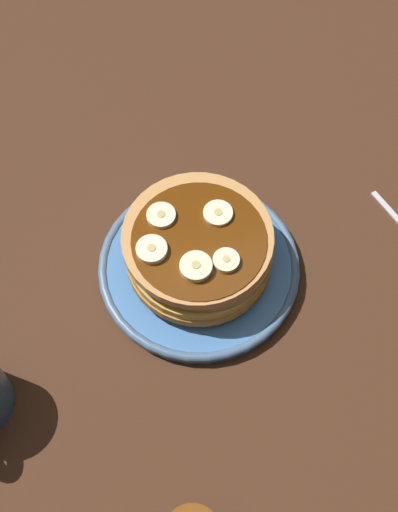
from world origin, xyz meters
TOP-DOWN VIEW (x-y plane):
  - ground_plane at (0.00, 0.00)cm, footprint 140.00×140.00cm
  - plate at (0.00, 0.00)cm, footprint 23.67×23.67cm
  - pancake_stack at (-0.22, -0.17)cm, footprint 17.57×17.07cm
  - banana_slice_0 at (3.48, 2.01)cm, footprint 2.89×2.89cm
  - banana_slice_1 at (0.09, -5.29)cm, footprint 3.42×3.42cm
  - banana_slice_2 at (-2.47, 2.90)cm, footprint 3.32×3.32cm
  - banana_slice_3 at (-3.94, -3.23)cm, footprint 3.27×3.27cm
  - banana_slice_4 at (3.35, -1.31)cm, footprint 3.52×3.52cm

SIDE VIEW (x-z plane):
  - ground_plane at x=0.00cm, z-range -3.00..0.00cm
  - plate at x=0.00cm, z-range 0.07..1.94cm
  - pancake_stack at x=-0.22cm, z-range 1.59..7.71cm
  - banana_slice_2 at x=-2.47cm, z-range 7.48..8.17cm
  - banana_slice_3 at x=-3.94cm, z-range 7.48..8.21cm
  - banana_slice_0 at x=3.48cm, z-range 7.48..8.32cm
  - banana_slice_1 at x=0.09cm, z-range 7.48..8.40cm
  - banana_slice_4 at x=3.35cm, z-range 7.48..8.51cm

